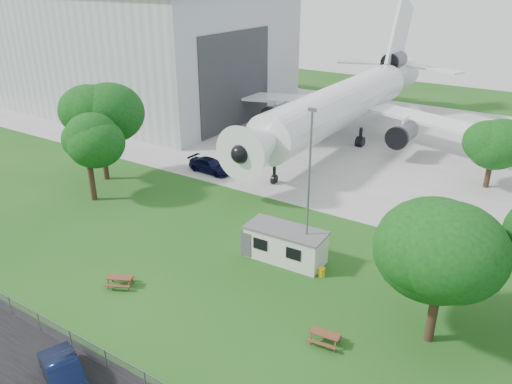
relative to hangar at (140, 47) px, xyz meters
The scene contains 18 objects.
ground 53.16m from the hangar, 43.47° to the right, with size 160.00×160.00×0.00m, color #2E6522.
asphalt_strip 62.70m from the hangar, 52.23° to the right, with size 120.00×8.00×0.02m, color black.
concrete_apron 39.17m from the hangar, ahead, with size 120.00×46.00×0.03m, color #B7B7B2.
hangar is the anchor object (origin of this frame).
airliner 36.21m from the hangar, ahead, with size 46.36×47.73×17.69m.
site_cabin 54.26m from the hangar, 33.94° to the right, with size 6.81×2.97×2.62m.
picnic_west 54.60m from the hangar, 47.19° to the right, with size 1.80×1.50×0.76m, color brown, non-canonical shape.
picnic_east 63.91m from the hangar, 35.80° to the right, with size 1.80×1.50×0.76m, color brown, non-canonical shape.
fence 60.00m from the hangar, 50.15° to the right, with size 58.00×0.04×1.30m, color gray.
lamp_mast 55.06m from the hangar, 32.84° to the right, with size 0.16×0.16×12.00m, color slate.
tree_west_big 33.17m from the hangar, 52.33° to the right, with size 7.36×7.36×10.69m.
tree_west_small 38.56m from the hangar, 52.63° to the right, with size 6.32×6.32×9.05m.
tree_east_front 65.53m from the hangar, 30.50° to the right, with size 7.22×7.22×9.58m.
tree_far_apron 55.39m from the hangar, ahead, with size 5.76×5.76×7.40m.
car_centre_sedan 63.68m from the hangar, 49.08° to the right, with size 1.69×4.85×1.60m, color black.
car_ne_hatch 61.75m from the hangar, 23.78° to the right, with size 1.75×4.34×1.48m, color black.
car_ne_sedan 60.03m from the hangar, 21.60° to the right, with size 1.55×4.43×1.46m, color #A6A8AE.
car_apron_van 34.98m from the hangar, 33.21° to the right, with size 2.13×5.23×1.52m, color black.
Camera 1 is at (22.76, -23.02, 20.36)m, focal length 35.00 mm.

